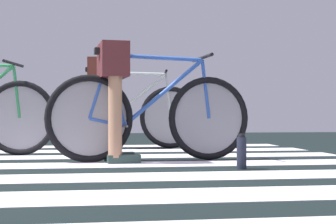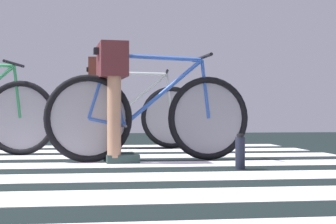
# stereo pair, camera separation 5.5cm
# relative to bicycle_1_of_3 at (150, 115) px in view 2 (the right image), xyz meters

# --- Properties ---
(ground) EXTENTS (18.00, 14.00, 0.02)m
(ground) POSITION_rel_bicycle_1_of_3_xyz_m (-0.78, -0.58, -0.40)
(ground) COLOR black
(crosswalk_markings) EXTENTS (5.41, 5.01, 0.00)m
(crosswalk_markings) POSITION_rel_bicycle_1_of_3_xyz_m (-0.77, -0.29, -0.38)
(crosswalk_markings) COLOR silver
(crosswalk_markings) RESTS_ON ground
(bicycle_1_of_3) EXTENTS (1.73, 0.52, 0.93)m
(bicycle_1_of_3) POSITION_rel_bicycle_1_of_3_xyz_m (0.00, 0.00, 0.00)
(bicycle_1_of_3) COLOR black
(bicycle_1_of_3) RESTS_ON ground
(cyclist_1_of_3) EXTENTS (0.35, 0.43, 0.97)m
(cyclist_1_of_3) POSITION_rel_bicycle_1_of_3_xyz_m (-0.31, -0.03, 0.24)
(cyclist_1_of_3) COLOR #A87A5B
(cyclist_1_of_3) RESTS_ON ground
(bicycle_3_of_3) EXTENTS (1.73, 0.52, 0.93)m
(bicycle_3_of_3) POSITION_rel_bicycle_1_of_3_xyz_m (-0.12, 1.64, 0.00)
(bicycle_3_of_3) COLOR black
(bicycle_3_of_3) RESTS_ON ground
(cyclist_3_of_3) EXTENTS (0.34, 0.43, 1.04)m
(cyclist_3_of_3) POSITION_rel_bicycle_1_of_3_xyz_m (-0.43, 1.67, 0.29)
(cyclist_3_of_3) COLOR #A87A5B
(cyclist_3_of_3) RESTS_ON ground
(water_bottle) EXTENTS (0.07, 0.07, 0.25)m
(water_bottle) POSITION_rel_bicycle_1_of_3_xyz_m (0.59, -0.69, -0.26)
(water_bottle) COLOR #1E2232
(water_bottle) RESTS_ON ground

